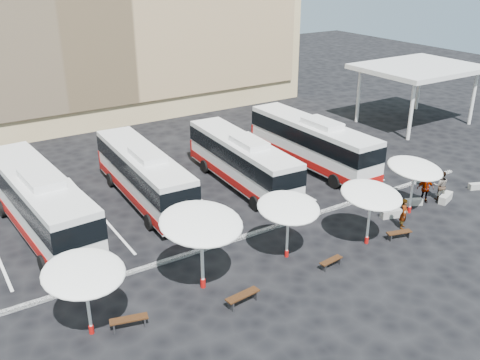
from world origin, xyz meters
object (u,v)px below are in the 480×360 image
bus_0 (39,201)px  passenger_0 (404,214)px  conc_bench_0 (391,214)px  passenger_3 (428,178)px  bus_2 (242,160)px  sunshade_3 (371,195)px  wood_bench_0 (129,321)px  sunshade_1 (201,224)px  passenger_2 (425,189)px  sunshade_4 (415,168)px  bus_1 (144,174)px  sunshade_2 (288,208)px  conc_bench_1 (414,202)px  wood_bench_2 (331,262)px  conc_bench_3 (477,186)px  wood_bench_1 (243,297)px  passenger_1 (441,186)px  wood_bench_3 (399,233)px  conc_bench_2 (446,198)px  bus_3 (312,141)px  sunshade_0 (84,273)px

bus_0 → passenger_0: (17.15, -10.14, -1.09)m
conc_bench_0 → passenger_3: size_ratio=0.82×
bus_2 → sunshade_3: bus_2 is taller
bus_0 → wood_bench_0: bus_0 is taller
wood_bench_0 → sunshade_1: bearing=13.0°
bus_0 → passenger_2: 22.57m
sunshade_4 → passenger_0: bearing=-149.0°
bus_1 → sunshade_2: bearing=-69.1°
sunshade_4 → passenger_3: (3.74, 1.78, -2.07)m
wood_bench_0 → conc_bench_1: 19.15m
bus_0 → conc_bench_1: bearing=-26.9°
sunshade_2 → bus_0: bearing=137.0°
sunshade_1 → bus_0: bearing=118.1°
passenger_0 → wood_bench_2: bearing=156.9°
conc_bench_3 → passenger_0: 8.30m
wood_bench_0 → wood_bench_1: (4.82, -1.15, 0.02)m
wood_bench_0 → passenger_1: passenger_1 is taller
wood_bench_3 → passenger_2: (4.86, 2.39, 0.57)m
conc_bench_0 → passenger_3: passenger_3 is taller
bus_0 → passenger_1: size_ratio=6.54×
conc_bench_1 → conc_bench_2: conc_bench_2 is taller
bus_0 → sunshade_1: bearing=-65.8°
bus_3 → conc_bench_1: 8.66m
conc_bench_0 → passenger_3: 5.39m
passenger_0 → wood_bench_1: bearing=153.8°
bus_3 → conc_bench_3: (6.56, -9.01, -1.68)m
bus_1 → wood_bench_1: size_ratio=6.68×
sunshade_3 → wood_bench_1: bearing=-173.7°
wood_bench_2 → bus_1: bearing=111.1°
wood_bench_3 → sunshade_0: bearing=175.4°
bus_0 → wood_bench_3: (16.00, -10.91, -1.64)m
sunshade_4 → wood_bench_3: bearing=-147.9°
bus_3 → sunshade_2: size_ratio=3.30×
wood_bench_0 → bus_2: bearing=39.7°
bus_1 → sunshade_3: (7.81, -11.27, 1.01)m
sunshade_1 → conc_bench_1: size_ratio=4.11×
sunshade_0 → conc_bench_0: 18.29m
sunshade_0 → sunshade_2: size_ratio=1.12×
wood_bench_0 → conc_bench_3: size_ratio=1.51×
sunshade_3 → conc_bench_2: sunshade_3 is taller
sunshade_0 → sunshade_2: (10.29, 0.47, -0.09)m
sunshade_3 → conc_bench_3: sunshade_3 is taller
sunshade_4 → passenger_1: sunshade_4 is taller
wood_bench_0 → wood_bench_3: wood_bench_0 is taller
conc_bench_2 → bus_3: bearing=109.6°
passenger_1 → bus_3: bearing=-31.5°
sunshade_2 → wood_bench_0: size_ratio=2.17×
conc_bench_2 → conc_bench_3: (3.30, 0.12, -0.05)m
wood_bench_2 → conc_bench_3: wood_bench_2 is taller
sunshade_2 → passenger_1: 12.34m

